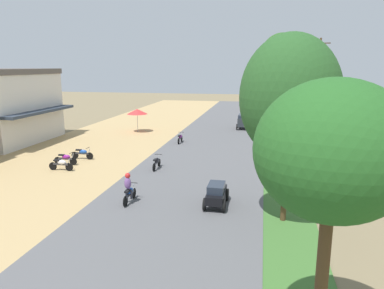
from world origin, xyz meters
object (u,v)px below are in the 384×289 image
median_tree_third (282,59)px  utility_pole_far (317,87)px  motorbike_ahead_second (129,189)px  motorbike_ahead_third (157,162)px  vendor_umbrella (137,112)px  streetlamp_near (285,104)px  median_tree_second (290,98)px  motorbike_ahead_fourth (180,138)px  car_sedan_black (216,193)px  car_van_charcoal (242,121)px  streetlamp_far (275,84)px  streetlamp_mid (277,93)px  parked_motorbike_third (82,153)px  median_tree_nearest (333,152)px  parked_motorbike_second (66,158)px  parked_motorbike_nearest (61,164)px  utility_pole_near (312,89)px

median_tree_third → utility_pole_far: bearing=-19.4°
motorbike_ahead_second → motorbike_ahead_third: bearing=93.8°
vendor_umbrella → streetlamp_near: (14.92, -10.27, 2.17)m
median_tree_second → motorbike_ahead_fourth: (-8.66, 16.00, -5.23)m
vendor_umbrella → streetlamp_near: bearing=-34.5°
car_sedan_black → car_van_charcoal: (-0.08, 23.71, 0.28)m
streetlamp_far → motorbike_ahead_third: size_ratio=4.34×
vendor_umbrella → car_sedan_black: 22.63m
car_sedan_black → streetlamp_mid: bearing=81.5°
median_tree_third → car_sedan_black: size_ratio=4.59×
parked_motorbike_third → streetlamp_near: bearing=6.9°
median_tree_second → median_tree_nearest: bearing=-87.4°
parked_motorbike_third → car_van_charcoal: (11.34, 16.22, 0.47)m
utility_pole_far → motorbike_ahead_third: utility_pole_far is taller
parked_motorbike_second → streetlamp_mid: (15.55, 18.89, 3.62)m
median_tree_nearest → motorbike_ahead_second: median_tree_nearest is taller
utility_pole_far → vendor_umbrella: bearing=-179.0°
streetlamp_near → car_van_charcoal: streetlamp_near is taller
vendor_umbrella → parked_motorbike_second: bearing=-92.6°
parked_motorbike_nearest → car_sedan_black: bearing=-20.8°
motorbike_ahead_second → motorbike_ahead_third: motorbike_ahead_second is taller
median_tree_second → utility_pole_far: 21.46m
median_tree_second → motorbike_ahead_second: (-7.87, 0.63, -4.95)m
median_tree_nearest → median_tree_second: size_ratio=0.81×
parked_motorbike_second → motorbike_ahead_fourth: (6.50, 9.11, 0.02)m
parked_motorbike_nearest → utility_pole_far: size_ratio=0.18×
parked_motorbike_third → motorbike_ahead_second: (6.86, -7.99, 0.30)m
parked_motorbike_nearest → motorbike_ahead_fourth: (6.00, 10.55, 0.02)m
car_van_charcoal → motorbike_ahead_third: 18.38m
parked_motorbike_third → vendor_umbrella: vendor_umbrella is taller
streetlamp_near → car_van_charcoal: bearing=104.8°
parked_motorbike_second → streetlamp_near: 16.43m
streetlamp_near → streetlamp_mid: 15.32m
median_tree_nearest → median_tree_second: 8.38m
motorbike_ahead_second → median_tree_third: bearing=68.8°
streetlamp_far → motorbike_ahead_fourth: 24.41m
parked_motorbike_nearest → streetlamp_mid: size_ratio=0.25×
car_sedan_black → motorbike_ahead_second: size_ratio=1.26×
utility_pole_far → car_sedan_black: (-7.34, -19.93, -4.34)m
utility_pole_near → utility_pole_far: size_ratio=0.95×
streetlamp_mid → motorbike_ahead_third: streetlamp_mid is taller
streetlamp_near → utility_pole_near: bearing=74.4°
parked_motorbike_nearest → parked_motorbike_third: (-0.07, 3.17, 0.00)m
median_tree_third → car_van_charcoal: 8.27m
parked_motorbike_nearest → utility_pole_far: bearing=39.9°
parked_motorbike_third → streetlamp_far: size_ratio=0.23×
car_sedan_black → motorbike_ahead_fourth: car_sedan_black is taller
median_tree_second → utility_pole_near: size_ratio=0.92×
parked_motorbike_nearest → car_sedan_black: (11.35, -4.31, 0.19)m
car_sedan_black → car_van_charcoal: 23.71m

